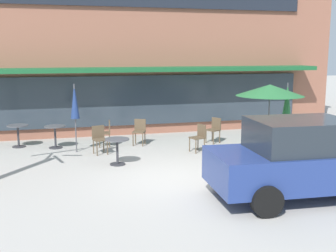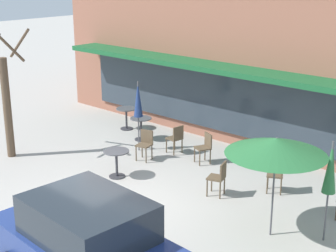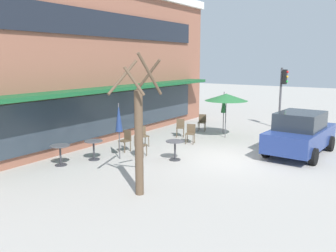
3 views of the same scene
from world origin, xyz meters
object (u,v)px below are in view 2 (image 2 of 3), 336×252
object	(u,v)px
street_tree	(7,99)
patio_umbrella_corner_open	(138,100)
cafe_table_by_tree	(116,159)
cafe_chair_2	(176,137)
patio_umbrella_green_folded	(331,168)
cafe_chair_0	(278,173)
cafe_table_near_wall	(141,125)
cafe_chair_4	(145,143)
parked_sedan	(93,249)
patio_umbrella_cream_folded	(276,146)
cafe_chair_1	(205,146)
cafe_table_streetside	(126,115)
cafe_chair_5	(219,176)

from	to	relation	value
street_tree	patio_umbrella_corner_open	bearing A→B (deg)	49.66
cafe_table_by_tree	cafe_chair_2	bearing A→B (deg)	90.25
patio_umbrella_green_folded	cafe_chair_0	bearing A→B (deg)	143.85
cafe_table_near_wall	cafe_chair_0	world-z (taller)	cafe_chair_0
patio_umbrella_corner_open	cafe_chair_4	distance (m)	1.37
cafe_table_by_tree	parked_sedan	size ratio (longest dim) A/B	0.18
patio_umbrella_corner_open	cafe_chair_2	bearing A→B (deg)	28.14
patio_umbrella_cream_folded	cafe_chair_0	bearing A→B (deg)	117.18
street_tree	cafe_table_by_tree	bearing A→B (deg)	16.46
patio_umbrella_green_folded	cafe_chair_1	bearing A→B (deg)	158.58
cafe_chair_4	cafe_chair_0	bearing A→B (deg)	8.24
patio_umbrella_corner_open	cafe_chair_1	bearing A→B (deg)	13.83
cafe_table_streetside	patio_umbrella_green_folded	world-z (taller)	patio_umbrella_green_folded
cafe_table_streetside	cafe_chair_5	bearing A→B (deg)	-21.35
cafe_chair_4	cafe_chair_2	bearing A→B (deg)	70.66
cafe_chair_1	cafe_chair_4	distance (m)	1.77
cafe_table_near_wall	patio_umbrella_cream_folded	world-z (taller)	patio_umbrella_cream_folded
street_tree	parked_sedan	bearing A→B (deg)	-21.05
cafe_chair_5	street_tree	xyz separation A→B (m)	(-6.33, -1.95, 1.27)
cafe_chair_1	cafe_table_near_wall	bearing A→B (deg)	175.71
patio_umbrella_green_folded	patio_umbrella_corner_open	world-z (taller)	same
cafe_table_by_tree	street_tree	bearing A→B (deg)	-163.54
cafe_table_by_tree	cafe_chair_1	bearing A→B (deg)	65.11
cafe_chair_2	patio_umbrella_cream_folded	bearing A→B (deg)	-26.42
parked_sedan	street_tree	world-z (taller)	street_tree
cafe_table_streetside	cafe_chair_0	xyz separation A→B (m)	(6.68, -1.06, 0.01)
cafe_chair_5	patio_umbrella_cream_folded	bearing A→B (deg)	-22.50
cafe_table_by_tree	patio_umbrella_corner_open	size ratio (longest dim) A/B	0.35
cafe_table_by_tree	cafe_chair_2	xyz separation A→B (m)	(-0.01, 2.45, 0.01)
cafe_table_near_wall	cafe_table_streetside	xyz separation A→B (m)	(-1.21, 0.48, 0.00)
cafe_chair_4	patio_umbrella_corner_open	bearing A→B (deg)	148.83
cafe_table_by_tree	parked_sedan	distance (m)	5.22
cafe_table_streetside	cafe_table_by_tree	bearing A→B (deg)	-47.00
cafe_table_streetside	patio_umbrella_cream_folded	xyz separation A→B (m)	(7.70, -3.06, 1.51)
cafe_table_streetside	cafe_chair_4	size ratio (longest dim) A/B	0.85
patio_umbrella_cream_folded	parked_sedan	bearing A→B (deg)	-107.45
cafe_chair_2	cafe_chair_4	bearing A→B (deg)	-109.34
cafe_table_by_tree	cafe_chair_1	xyz separation A→B (m)	(1.13, 2.43, 0.01)
cafe_table_by_tree	patio_umbrella_corner_open	bearing A→B (deg)	119.14
cafe_table_by_tree	parked_sedan	xyz separation A→B (m)	(3.57, -3.79, 0.36)
cafe_chair_1	cafe_chair_2	size ratio (longest dim) A/B	1.00
cafe_table_streetside	cafe_table_by_tree	distance (m)	4.28
patio_umbrella_corner_open	parked_sedan	bearing A→B (deg)	-50.86
cafe_table_streetside	patio_umbrella_green_folded	xyz separation A→B (m)	(8.65, -2.50, 1.11)
patio_umbrella_corner_open	cafe_chair_1	xyz separation A→B (m)	(2.18, 0.54, -1.10)
cafe_table_near_wall	patio_umbrella_corner_open	size ratio (longest dim) A/B	0.35
cafe_table_streetside	patio_umbrella_corner_open	distance (m)	2.50
cafe_table_near_wall	cafe_table_by_tree	bearing A→B (deg)	-57.18
cafe_chair_1	street_tree	world-z (taller)	street_tree
patio_umbrella_corner_open	patio_umbrella_cream_folded	bearing A→B (deg)	-17.34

